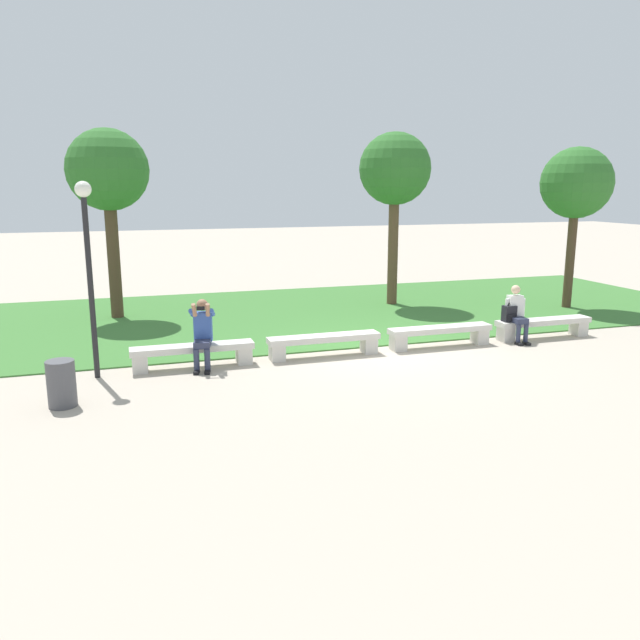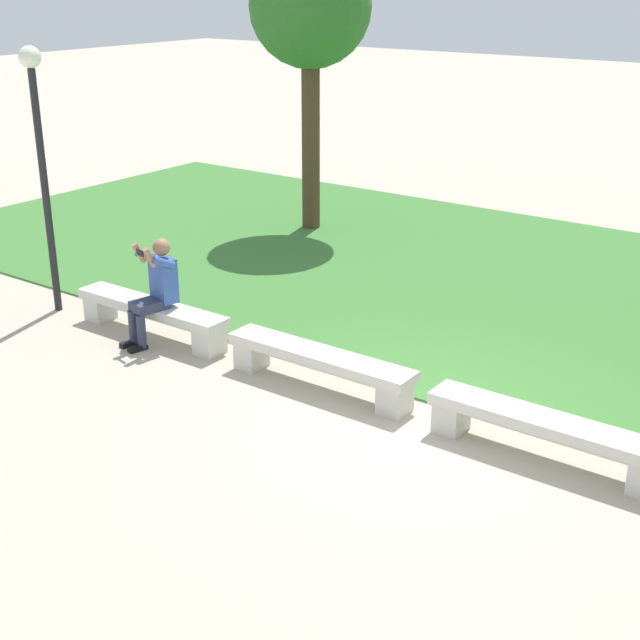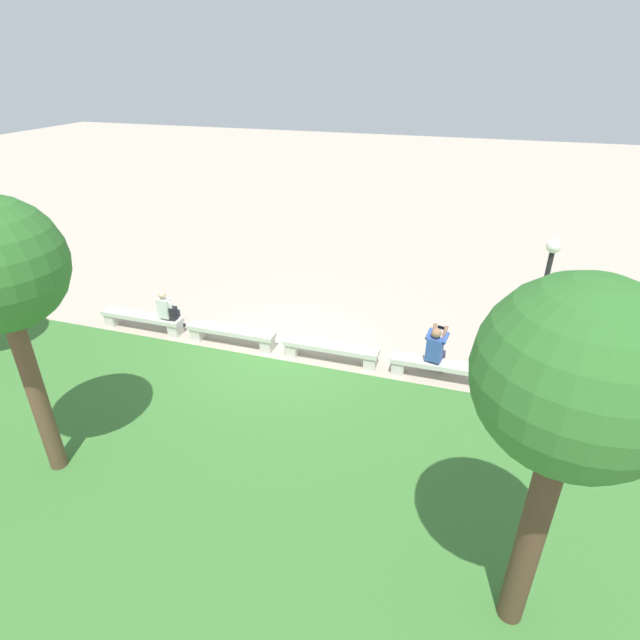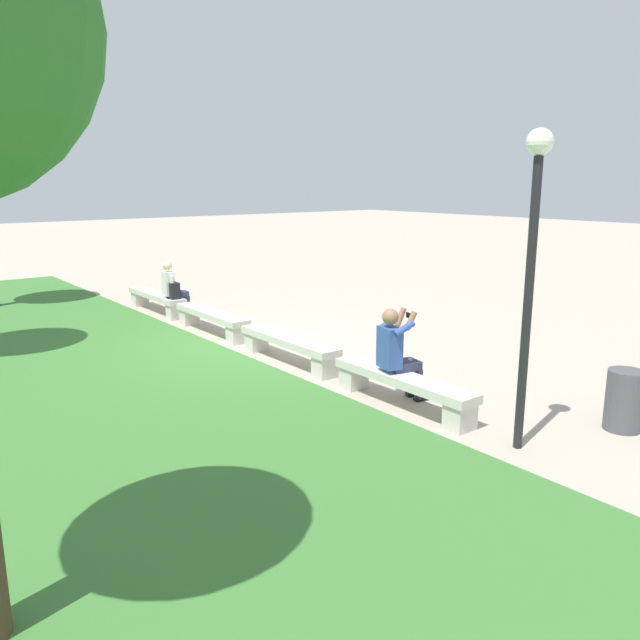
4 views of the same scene
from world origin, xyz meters
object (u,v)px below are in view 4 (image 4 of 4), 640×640
at_px(bench_mid, 212,318).
at_px(lamp_post, 532,244).
at_px(bench_far, 157,299).
at_px(bench_near, 288,345).
at_px(person_distant, 173,288).
at_px(backpack, 174,291).
at_px(trash_bin, 624,400).
at_px(bench_main, 402,385).
at_px(person_photographer, 397,350).

distance_m(bench_mid, lamp_post, 7.32).
bearing_deg(bench_far, bench_mid, 180.00).
distance_m(bench_near, person_distant, 4.52).
bearing_deg(lamp_post, bench_mid, 0.85).
distance_m(bench_near, backpack, 4.37).
relative_size(bench_far, trash_bin, 3.11).
bearing_deg(lamp_post, trash_bin, -107.89).
bearing_deg(trash_bin, lamp_post, 72.11).
relative_size(bench_mid, bench_far, 1.00).
xyz_separation_m(bench_mid, bench_far, (2.64, 0.00, 0.00)).
distance_m(person_distant, backpack, 0.17).
height_order(bench_main, person_distant, person_distant).
xyz_separation_m(bench_mid, lamp_post, (-7.03, -0.10, 2.02)).
relative_size(bench_near, trash_bin, 3.11).
height_order(bench_main, bench_mid, same).
xyz_separation_m(bench_near, person_distant, (4.50, -0.07, 0.36)).
xyz_separation_m(bench_near, lamp_post, (-4.39, -0.10, 2.02)).
bearing_deg(bench_near, person_distant, -0.84).
relative_size(person_photographer, person_distant, 1.05).
xyz_separation_m(bench_mid, person_distant, (1.86, -0.07, 0.36)).
bearing_deg(lamp_post, person_distant, 0.25).
distance_m(bench_main, backpack, 7.01).
relative_size(bench_main, person_distant, 1.85).
bearing_deg(trash_bin, bench_far, 8.76).
bearing_deg(bench_far, trash_bin, -171.24).
bearing_deg(trash_bin, bench_main, 35.23).
xyz_separation_m(backpack, lamp_post, (-8.74, -0.10, 1.70)).
relative_size(bench_main, bench_mid, 1.00).
bearing_deg(bench_mid, trash_bin, -168.23).
bearing_deg(person_photographer, trash_bin, -148.25).
xyz_separation_m(person_photographer, lamp_post, (-1.93, -0.03, 1.59)).
relative_size(person_photographer, trash_bin, 1.76).
xyz_separation_m(bench_main, bench_far, (7.93, 0.00, 0.00)).
bearing_deg(person_distant, bench_far, 4.80).
xyz_separation_m(bench_near, bench_mid, (2.64, 0.00, 0.00)).
relative_size(bench_main, bench_far, 1.00).
xyz_separation_m(person_photographer, backpack, (6.81, 0.07, -0.11)).
distance_m(bench_near, person_photographer, 2.49).
distance_m(bench_mid, backpack, 1.74).
relative_size(backpack, trash_bin, 0.57).
distance_m(bench_far, backpack, 0.99).
xyz_separation_m(person_photographer, trash_bin, (-2.40, -1.49, -0.36)).
height_order(bench_main, person_photographer, person_photographer).
relative_size(bench_mid, trash_bin, 3.11).
bearing_deg(lamp_post, person_photographer, 0.85).
bearing_deg(person_distant, bench_mid, 177.97).
height_order(person_distant, trash_bin, person_distant).
bearing_deg(trash_bin, backpack, 9.59).
xyz_separation_m(trash_bin, lamp_post, (0.47, 1.46, 1.95)).
bearing_deg(backpack, bench_far, 0.42).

